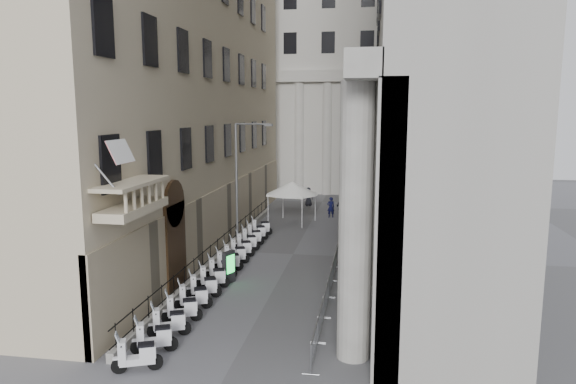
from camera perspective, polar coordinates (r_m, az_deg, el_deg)
name	(u,v)px	position (r m, az deg, el deg)	size (l,w,h in m)	color
far_building	(332,57)	(60.39, 4.89, 14.69)	(22.00, 10.00, 30.00)	beige
iron_fence	(222,256)	(32.50, -7.33, -7.10)	(0.30, 28.00, 1.40)	black
blue_awning	(362,232)	(38.95, 8.17, -4.41)	(1.60, 3.00, 3.00)	navy
flag	(131,352)	(21.04, -17.07, -16.65)	(1.00, 1.40, 8.20)	#9E0C11
scooter_0	(138,371)	(19.61, -16.30, -18.59)	(0.56, 1.40, 1.50)	white
scooter_1	(155,353)	(20.77, -14.53, -16.88)	(0.56, 1.40, 1.50)	white
scooter_2	(170,336)	(21.96, -12.98, -15.35)	(0.56, 1.40, 1.50)	white
scooter_3	(183,322)	(23.17, -11.61, -13.96)	(0.56, 1.40, 1.50)	white
scooter_4	(194,309)	(24.41, -10.39, -12.71)	(0.56, 1.40, 1.50)	white
scooter_5	(204,298)	(25.67, -9.30, -11.57)	(0.56, 1.40, 1.50)	white
scooter_6	(213,288)	(26.95, -8.32, -10.54)	(0.56, 1.40, 1.50)	white
scooter_7	(221,279)	(28.24, -7.43, -9.60)	(0.56, 1.40, 1.50)	white
scooter_8	(229,271)	(29.54, -6.63, -8.74)	(0.56, 1.40, 1.50)	white
scooter_9	(235,264)	(30.85, -5.89, -7.95)	(0.56, 1.40, 1.50)	white
scooter_10	(241,257)	(32.18, -5.23, -7.23)	(0.56, 1.40, 1.50)	white
scooter_11	(247,251)	(33.51, -4.61, -6.56)	(0.56, 1.40, 1.50)	white
scooter_12	(252,245)	(34.85, -4.05, -5.94)	(0.56, 1.40, 1.50)	white
scooter_13	(256,240)	(36.20, -3.52, -5.37)	(0.56, 1.40, 1.50)	white
scooter_14	(261,235)	(37.56, -3.04, -4.84)	(0.56, 1.40, 1.50)	white
barrier_0	(315,359)	(19.75, 2.96, -18.02)	(0.60, 2.40, 1.10)	#95989C
barrier_1	(321,330)	(21.99, 3.71, -15.08)	(0.60, 2.40, 1.10)	#95989C
barrier_2	(327,308)	(24.29, 4.30, -12.69)	(0.60, 2.40, 1.10)	#95989C
barrier_3	(331,289)	(26.62, 4.78, -10.72)	(0.60, 2.40, 1.10)	#95989C
barrier_4	(334,274)	(28.98, 5.18, -9.07)	(0.60, 2.40, 1.10)	#95989C
barrier_5	(337,261)	(31.36, 5.52, -7.66)	(0.60, 2.40, 1.10)	#95989C
security_tent	(289,188)	(41.62, 0.12, 0.50)	(4.15, 4.15, 3.37)	white
street_lamp	(241,173)	(34.54, -5.27, 2.15)	(2.66, 0.58, 8.18)	gray
info_kiosk	(229,267)	(27.35, -6.58, -8.29)	(0.54, 0.84, 1.71)	black
pedestrian_a	(331,207)	(43.75, 4.78, -1.70)	(0.64, 0.42, 1.75)	#0D0F37
pedestrian_b	(341,207)	(43.71, 5.92, -1.65)	(0.91, 0.71, 1.87)	black
pedestrian_c	(308,197)	(48.92, 2.29, -0.52)	(0.87, 0.57, 1.79)	black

